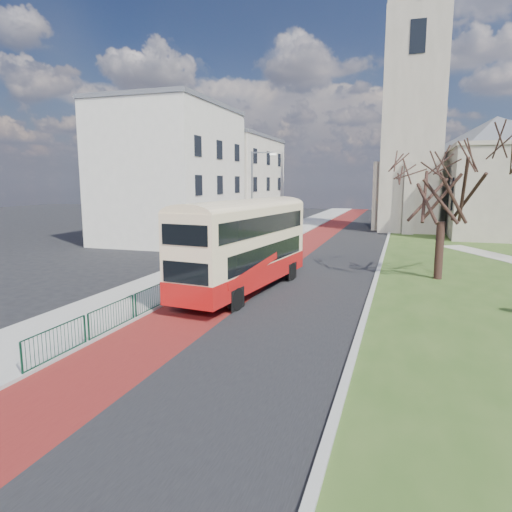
% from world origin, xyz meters
% --- Properties ---
extents(ground, '(160.00, 160.00, 0.00)m').
position_xyz_m(ground, '(0.00, 0.00, 0.00)').
color(ground, black).
rests_on(ground, ground).
extents(road_carriageway, '(9.00, 120.00, 0.01)m').
position_xyz_m(road_carriageway, '(1.50, 20.00, 0.01)').
color(road_carriageway, black).
rests_on(road_carriageway, ground).
extents(bus_lane, '(3.40, 120.00, 0.01)m').
position_xyz_m(bus_lane, '(-1.20, 20.00, 0.01)').
color(bus_lane, '#591414').
rests_on(bus_lane, ground).
extents(pavement_west, '(4.00, 120.00, 0.12)m').
position_xyz_m(pavement_west, '(-5.00, 20.00, 0.06)').
color(pavement_west, gray).
rests_on(pavement_west, ground).
extents(kerb_west, '(0.25, 120.00, 0.13)m').
position_xyz_m(kerb_west, '(-3.00, 20.00, 0.07)').
color(kerb_west, '#999993').
rests_on(kerb_west, ground).
extents(kerb_east, '(0.25, 80.00, 0.13)m').
position_xyz_m(kerb_east, '(6.10, 22.00, 0.07)').
color(kerb_east, '#999993').
rests_on(kerb_east, ground).
extents(pedestrian_railing, '(0.07, 24.00, 1.12)m').
position_xyz_m(pedestrian_railing, '(-2.95, 4.00, 0.55)').
color(pedestrian_railing, '#0D3925').
rests_on(pedestrian_railing, ground).
extents(gothic_church, '(16.38, 18.00, 40.00)m').
position_xyz_m(gothic_church, '(12.56, 38.00, 13.13)').
color(gothic_church, gray).
rests_on(gothic_church, ground).
extents(street_block_near, '(10.30, 14.30, 13.00)m').
position_xyz_m(street_block_near, '(-14.00, 22.00, 6.51)').
color(street_block_near, silver).
rests_on(street_block_near, ground).
extents(street_block_far, '(10.30, 16.30, 11.50)m').
position_xyz_m(street_block_far, '(-14.00, 38.00, 5.76)').
color(street_block_far, beige).
rests_on(street_block_far, ground).
extents(streetlamp, '(2.13, 0.18, 8.00)m').
position_xyz_m(streetlamp, '(-4.35, 18.00, 4.59)').
color(streetlamp, gray).
rests_on(streetlamp, pavement_west).
extents(bus, '(3.84, 11.23, 4.60)m').
position_xyz_m(bus, '(-0.24, 4.00, 2.63)').
color(bus, '#AD1110').
rests_on(bus, ground).
extents(winter_tree_near, '(6.66, 6.66, 8.64)m').
position_xyz_m(winter_tree_near, '(9.55, 10.42, 6.02)').
color(winter_tree_near, black).
rests_on(winter_tree_near, grass_green).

